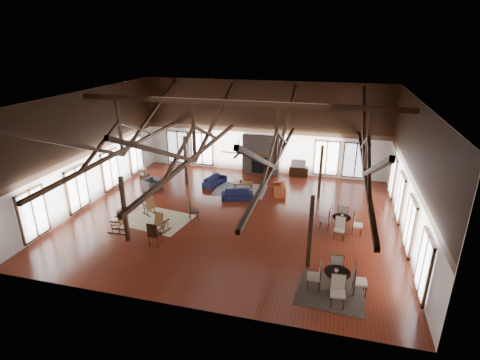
% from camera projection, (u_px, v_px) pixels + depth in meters
% --- Properties ---
extents(floor, '(16.00, 16.00, 0.00)m').
position_uv_depth(floor, '(234.00, 216.00, 19.03)').
color(floor, '#5A1E13').
rests_on(floor, ground).
extents(ceiling, '(16.00, 14.00, 0.02)m').
position_uv_depth(ceiling, '(234.00, 97.00, 16.87)').
color(ceiling, black).
rests_on(ceiling, wall_back).
extents(wall_back, '(16.00, 0.02, 6.00)m').
position_uv_depth(wall_back, '(263.00, 128.00, 24.27)').
color(wall_back, silver).
rests_on(wall_back, floor).
extents(wall_front, '(16.00, 0.02, 6.00)m').
position_uv_depth(wall_front, '(174.00, 228.00, 11.63)').
color(wall_front, silver).
rests_on(wall_front, floor).
extents(wall_left, '(0.02, 14.00, 6.00)m').
position_uv_depth(wall_left, '(89.00, 149.00, 19.82)').
color(wall_left, silver).
rests_on(wall_left, floor).
extents(wall_right, '(0.02, 14.00, 6.00)m').
position_uv_depth(wall_right, '(413.00, 175.00, 16.08)').
color(wall_right, silver).
rests_on(wall_right, floor).
extents(roof_truss, '(15.60, 14.07, 3.14)m').
position_uv_depth(roof_truss, '(234.00, 140.00, 17.58)').
color(roof_truss, black).
rests_on(roof_truss, wall_back).
extents(post_grid, '(8.16, 7.16, 3.05)m').
position_uv_depth(post_grid, '(234.00, 189.00, 18.48)').
color(post_grid, black).
rests_on(post_grid, floor).
extents(fireplace, '(2.50, 0.69, 2.60)m').
position_uv_depth(fireplace, '(261.00, 155.00, 24.59)').
color(fireplace, '#67564F').
rests_on(fireplace, floor).
extents(ceiling_fan, '(1.60, 1.60, 0.75)m').
position_uv_depth(ceiling_fan, '(239.00, 152.00, 16.67)').
color(ceiling_fan, black).
rests_on(ceiling_fan, roof_truss).
extents(sofa_navy_front, '(1.89, 1.17, 0.52)m').
position_uv_depth(sofa_navy_front, '(237.00, 195.00, 20.95)').
color(sofa_navy_front, '#131735').
rests_on(sofa_navy_front, floor).
extents(sofa_navy_left, '(1.92, 1.16, 0.53)m').
position_uv_depth(sofa_navy_left, '(215.00, 181.00, 23.01)').
color(sofa_navy_left, '#141637').
rests_on(sofa_navy_left, floor).
extents(sofa_orange, '(1.82, 1.00, 0.50)m').
position_uv_depth(sofa_orange, '(279.00, 188.00, 21.85)').
color(sofa_orange, '#9A401D').
rests_on(sofa_orange, floor).
extents(coffee_table, '(1.22, 0.70, 0.45)m').
position_uv_depth(coffee_table, '(243.00, 183.00, 22.22)').
color(coffee_table, brown).
rests_on(coffee_table, floor).
extents(vase, '(0.18, 0.18, 0.17)m').
position_uv_depth(vase, '(241.00, 181.00, 22.25)').
color(vase, '#B2B2B2').
rests_on(vase, coffee_table).
extents(armchair, '(1.29, 1.23, 0.66)m').
position_uv_depth(armchair, '(152.00, 184.00, 22.23)').
color(armchair, '#333336').
rests_on(armchair, floor).
extents(side_table_lamp, '(0.47, 0.47, 1.21)m').
position_uv_depth(side_table_lamp, '(145.00, 177.00, 23.12)').
color(side_table_lamp, black).
rests_on(side_table_lamp, floor).
extents(rocking_chair_a, '(0.91, 0.79, 1.04)m').
position_uv_depth(rocking_chair_a, '(150.00, 206.00, 19.05)').
color(rocking_chair_a, olive).
rests_on(rocking_chair_a, floor).
extents(rocking_chair_b, '(0.61, 0.89, 1.05)m').
position_uv_depth(rocking_chair_b, '(161.00, 222.00, 17.36)').
color(rocking_chair_b, olive).
rests_on(rocking_chair_b, floor).
extents(rocking_chair_c, '(0.91, 0.52, 1.16)m').
position_uv_depth(rocking_chair_c, '(119.00, 221.00, 17.33)').
color(rocking_chair_c, olive).
rests_on(rocking_chair_c, floor).
extents(side_chair_a, '(0.63, 0.63, 1.08)m').
position_uv_depth(side_chair_a, '(191.00, 208.00, 18.48)').
color(side_chair_a, black).
rests_on(side_chair_a, floor).
extents(side_chair_b, '(0.48, 0.48, 1.10)m').
position_uv_depth(side_chair_b, '(153.00, 233.00, 16.16)').
color(side_chair_b, black).
rests_on(side_chair_b, floor).
extents(cafe_table_near, '(2.13, 2.13, 1.11)m').
position_uv_depth(cafe_table_near, '(337.00, 278.00, 13.29)').
color(cafe_table_near, black).
rests_on(cafe_table_near, floor).
extents(cafe_table_far, '(1.99, 1.99, 1.03)m').
position_uv_depth(cafe_table_far, '(341.00, 221.00, 17.41)').
color(cafe_table_far, black).
rests_on(cafe_table_far, floor).
extents(cup_near, '(0.14, 0.14, 0.11)m').
position_uv_depth(cup_near, '(336.00, 271.00, 13.18)').
color(cup_near, '#B2B2B2').
rests_on(cup_near, cafe_table_near).
extents(cup_far, '(0.12, 0.12, 0.09)m').
position_uv_depth(cup_far, '(342.00, 216.00, 17.36)').
color(cup_far, '#B2B2B2').
rests_on(cup_far, cafe_table_far).
extents(tv_console, '(1.21, 0.45, 0.61)m').
position_uv_depth(tv_console, '(299.00, 171.00, 24.43)').
color(tv_console, black).
rests_on(tv_console, floor).
extents(television, '(0.94, 0.17, 0.54)m').
position_uv_depth(television, '(299.00, 163.00, 24.23)').
color(television, '#B2B2B2').
rests_on(television, tv_console).
extents(rug_tan, '(3.40, 2.85, 0.01)m').
position_uv_depth(rug_tan, '(158.00, 220.00, 18.65)').
color(rug_tan, '#C0B385').
rests_on(rug_tan, floor).
extents(rug_navy, '(3.03, 2.31, 0.01)m').
position_uv_depth(rug_navy, '(240.00, 190.00, 22.28)').
color(rug_navy, '#161C40').
rests_on(rug_navy, floor).
extents(rug_dark, '(2.52, 2.32, 0.01)m').
position_uv_depth(rug_dark, '(331.00, 292.00, 13.40)').
color(rug_dark, black).
rests_on(rug_dark, floor).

